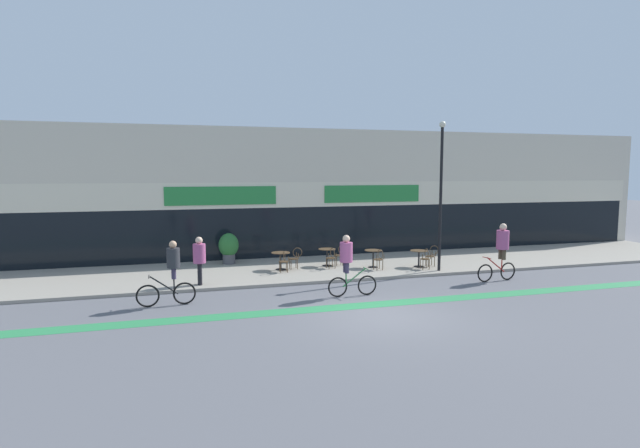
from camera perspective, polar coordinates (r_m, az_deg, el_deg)
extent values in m
plane|color=#5B5B60|center=(15.02, 7.29, -10.34)|extent=(120.00, 120.00, 0.00)
cube|color=gray|center=(21.66, -0.45, -5.06)|extent=(40.00, 5.50, 0.12)
cube|color=beige|center=(25.88, -3.35, 3.61)|extent=(40.00, 4.00, 6.28)
cube|color=black|center=(24.11, -2.26, -0.90)|extent=(38.80, 0.10, 2.40)
cube|color=beige|center=(23.98, -2.29, 3.38)|extent=(39.20, 0.14, 1.20)
cube|color=#237A38|center=(23.29, -11.19, 3.19)|extent=(5.04, 0.08, 0.84)
cube|color=#237A38|center=(25.09, 6.04, 3.46)|extent=(5.04, 0.08, 0.84)
cube|color=#2D844C|center=(16.09, 5.55, -9.20)|extent=(36.00, 0.70, 0.01)
cylinder|color=black|center=(21.09, -4.50, -5.18)|extent=(0.43, 0.43, 0.02)
cylinder|color=black|center=(21.02, -4.51, -4.27)|extent=(0.07, 0.07, 0.71)
cylinder|color=#4C3823|center=(20.96, -4.52, -3.29)|extent=(0.78, 0.78, 0.02)
cylinder|color=black|center=(21.84, 0.79, -4.77)|extent=(0.41, 0.41, 0.02)
cylinder|color=black|center=(21.78, 0.79, -3.86)|extent=(0.07, 0.07, 0.73)
cylinder|color=#4C3823|center=(21.72, 0.80, -2.88)|extent=(0.75, 0.75, 0.02)
cylinder|color=black|center=(21.63, 6.09, -4.91)|extent=(0.41, 0.41, 0.02)
cylinder|color=black|center=(21.57, 6.10, -4.00)|extent=(0.07, 0.07, 0.73)
cylinder|color=#4C3823|center=(21.50, 6.11, -3.01)|extent=(0.75, 0.75, 0.02)
cylinder|color=black|center=(22.05, 11.21, -4.78)|extent=(0.41, 0.41, 0.02)
cylinder|color=black|center=(21.99, 11.23, -3.93)|extent=(0.07, 0.07, 0.69)
cylinder|color=#4C3823|center=(21.93, 11.25, -3.01)|extent=(0.75, 0.75, 0.02)
cylinder|color=#4C3823|center=(20.48, -4.19, -4.31)|extent=(0.42, 0.42, 0.03)
cylinder|color=#4C3823|center=(20.64, -4.64, -4.87)|extent=(0.03, 0.03, 0.42)
cylinder|color=#4C3823|center=(20.68, -3.87, -4.84)|extent=(0.03, 0.03, 0.42)
cylinder|color=#4C3823|center=(20.36, -4.51, -5.01)|extent=(0.03, 0.03, 0.42)
cylinder|color=#4C3823|center=(20.41, -3.73, -4.98)|extent=(0.03, 0.03, 0.42)
torus|color=#4C3823|center=(20.27, -4.12, -3.66)|extent=(0.05, 0.41, 0.41)
cylinder|color=#4C3823|center=(20.27, -4.59, -4.06)|extent=(0.03, 0.03, 0.23)
cylinder|color=#4C3823|center=(20.32, -3.64, -4.02)|extent=(0.03, 0.03, 0.23)
cylinder|color=#4C3823|center=(21.13, -3.05, -3.98)|extent=(0.40, 0.40, 0.03)
cylinder|color=#4C3823|center=(21.00, -3.33, -4.67)|extent=(0.03, 0.03, 0.42)
cylinder|color=#4C3823|center=(21.27, -3.50, -4.53)|extent=(0.03, 0.03, 0.42)
cylinder|color=#4C3823|center=(21.07, -2.58, -4.63)|extent=(0.03, 0.03, 0.42)
cylinder|color=#4C3823|center=(21.33, -2.76, -4.50)|extent=(0.03, 0.03, 0.42)
torus|color=#4C3823|center=(21.12, -2.60, -3.26)|extent=(0.41, 0.03, 0.41)
cylinder|color=#4C3823|center=(20.98, -2.49, -3.70)|extent=(0.03, 0.03, 0.23)
cylinder|color=#4C3823|center=(21.31, -2.71, -3.55)|extent=(0.03, 0.03, 0.23)
cylinder|color=#4C3823|center=(21.25, 1.23, -3.92)|extent=(0.45, 0.45, 0.03)
cylinder|color=#4C3823|center=(21.36, 0.73, -4.48)|extent=(0.03, 0.03, 0.42)
cylinder|color=#4C3823|center=(21.47, 1.42, -4.42)|extent=(0.03, 0.03, 0.42)
cylinder|color=#4C3823|center=(21.11, 1.04, -4.60)|extent=(0.03, 0.03, 0.42)
cylinder|color=#4C3823|center=(21.23, 1.73, -4.55)|extent=(0.03, 0.03, 0.42)
torus|color=#4C3823|center=(21.06, 1.43, -3.29)|extent=(0.08, 0.41, 0.41)
cylinder|color=#4C3823|center=(21.01, 1.00, -3.68)|extent=(0.03, 0.03, 0.23)
cylinder|color=#4C3823|center=(21.15, 1.85, -3.62)|extent=(0.03, 0.03, 0.23)
cylinder|color=#4C3823|center=(21.94, 2.17, -3.61)|extent=(0.42, 0.42, 0.03)
cylinder|color=#4C3823|center=(21.80, 1.92, -4.27)|extent=(0.03, 0.03, 0.42)
cylinder|color=#4C3823|center=(22.07, 1.72, -4.14)|extent=(0.03, 0.03, 0.42)
cylinder|color=#4C3823|center=(21.88, 2.62, -4.23)|extent=(0.03, 0.03, 0.42)
cylinder|color=#4C3823|center=(22.15, 2.41, -4.11)|extent=(0.03, 0.03, 0.42)
torus|color=#4C3823|center=(21.94, 2.60, -2.91)|extent=(0.41, 0.04, 0.41)
cylinder|color=#4C3823|center=(21.80, 2.73, -3.33)|extent=(0.03, 0.03, 0.23)
cylinder|color=#4C3823|center=(22.12, 2.47, -3.19)|extent=(0.03, 0.03, 0.23)
cylinder|color=#4C3823|center=(21.05, 6.67, -4.05)|extent=(0.45, 0.45, 0.03)
cylinder|color=#4C3823|center=(21.14, 6.14, -4.62)|extent=(0.03, 0.03, 0.42)
cylinder|color=#4C3823|center=(21.28, 6.79, -4.56)|extent=(0.03, 0.03, 0.42)
cylinder|color=#4C3823|center=(20.91, 6.53, -4.75)|extent=(0.03, 0.03, 0.42)
cylinder|color=#4C3823|center=(21.05, 7.19, -4.68)|extent=(0.03, 0.03, 0.42)
torus|color=#4C3823|center=(20.87, 6.92, -3.41)|extent=(0.08, 0.41, 0.41)
cylinder|color=#4C3823|center=(20.80, 6.51, -3.81)|extent=(0.03, 0.03, 0.23)
cylinder|color=#4C3823|center=(20.98, 7.31, -3.74)|extent=(0.03, 0.03, 0.23)
cylinder|color=#4C3823|center=(21.50, 11.91, -3.93)|extent=(0.45, 0.45, 0.03)
cylinder|color=#4C3823|center=(21.62, 11.42, -4.47)|extent=(0.03, 0.03, 0.42)
cylinder|color=#4C3823|center=(21.72, 12.11, -4.44)|extent=(0.03, 0.03, 0.42)
cylinder|color=#4C3823|center=(21.36, 11.68, -4.60)|extent=(0.03, 0.03, 0.42)
cylinder|color=#4C3823|center=(21.46, 12.38, -4.57)|extent=(0.03, 0.03, 0.42)
torus|color=#4C3823|center=(21.30, 12.09, -3.31)|extent=(0.08, 0.41, 0.41)
cylinder|color=#4C3823|center=(21.26, 11.65, -3.69)|extent=(0.03, 0.03, 0.23)
cylinder|color=#4C3823|center=(21.38, 12.51, -3.65)|extent=(0.03, 0.03, 0.23)
cylinder|color=#4C3823|center=(22.24, 12.49, -3.62)|extent=(0.42, 0.42, 0.03)
cylinder|color=#4C3823|center=(22.09, 12.31, -4.27)|extent=(0.03, 0.03, 0.42)
cylinder|color=#4C3823|center=(22.34, 12.00, -4.15)|extent=(0.03, 0.03, 0.42)
cylinder|color=#4C3823|center=(22.21, 12.96, -4.23)|extent=(0.03, 0.03, 0.42)
cylinder|color=#4C3823|center=(22.46, 12.64, -4.11)|extent=(0.03, 0.03, 0.42)
torus|color=#4C3823|center=(22.27, 12.90, -2.93)|extent=(0.41, 0.05, 0.41)
cylinder|color=#4C3823|center=(22.14, 13.09, -3.34)|extent=(0.03, 0.03, 0.23)
cylinder|color=#4C3823|center=(22.44, 12.70, -3.20)|extent=(0.03, 0.03, 0.23)
cylinder|color=#4C4C51|center=(22.69, -10.37, -3.90)|extent=(0.55, 0.55, 0.47)
ellipsoid|color=#28662D|center=(22.59, -10.40, -2.38)|extent=(0.88, 0.88, 1.06)
cylinder|color=black|center=(21.05, 13.62, 2.74)|extent=(0.12, 0.12, 5.92)
sphere|color=beige|center=(21.10, 13.83, 11.00)|extent=(0.26, 0.26, 0.26)
torus|color=black|center=(17.28, 5.40, -6.97)|extent=(0.68, 0.06, 0.68)
torus|color=black|center=(16.94, 2.03, -7.22)|extent=(0.68, 0.06, 0.68)
cylinder|color=#2D753D|center=(17.05, 3.91, -6.14)|extent=(0.82, 0.05, 0.62)
cylinder|color=#2D753D|center=(16.97, 3.00, -6.37)|extent=(0.04, 0.04, 0.48)
cylinder|color=#2D753D|center=(17.14, 5.26, -5.09)|extent=(0.03, 0.48, 0.03)
cylinder|color=#382D47|center=(16.97, 2.91, -4.92)|extent=(0.15, 0.15, 0.37)
cylinder|color=#382D47|center=(16.81, 3.10, -5.02)|extent=(0.15, 0.15, 0.37)
cylinder|color=#A84C7F|center=(16.80, 3.01, -3.24)|extent=(0.44, 0.44, 0.67)
sphere|color=beige|center=(16.73, 3.02, -1.69)|extent=(0.25, 0.25, 0.25)
torus|color=black|center=(16.58, -19.09, -7.78)|extent=(0.72, 0.08, 0.72)
torus|color=black|center=(16.59, -15.23, -7.65)|extent=(0.72, 0.08, 0.72)
cylinder|color=black|center=(16.51, -17.38, -6.70)|extent=(0.86, 0.07, 0.64)
cylinder|color=black|center=(16.52, -16.33, -6.85)|extent=(0.04, 0.04, 0.50)
cylinder|color=black|center=(16.45, -18.97, -5.72)|extent=(0.04, 0.48, 0.03)
cylinder|color=#382D47|center=(16.36, -16.37, -5.46)|extent=(0.14, 0.14, 0.34)
cylinder|color=#382D47|center=(16.51, -16.39, -5.36)|extent=(0.14, 0.14, 0.34)
cylinder|color=#2D2D33|center=(16.35, -16.43, -3.75)|extent=(0.42, 0.42, 0.62)
sphere|color=tan|center=(16.28, -16.47, -2.26)|extent=(0.23, 0.23, 0.23)
torus|color=black|center=(20.18, 18.35, -5.35)|extent=(0.70, 0.11, 0.70)
torus|color=black|center=(20.87, 20.66, -5.06)|extent=(0.70, 0.11, 0.70)
cylinder|color=red|center=(20.44, 19.44, -4.40)|extent=(0.84, 0.11, 0.63)
cylinder|color=red|center=(20.63, 20.05, -4.48)|extent=(0.04, 0.04, 0.49)
cylinder|color=red|center=(20.11, 18.52, -3.68)|extent=(0.06, 0.48, 0.03)
cylinder|color=#4C3D2D|center=(20.49, 20.26, -3.30)|extent=(0.18, 0.18, 0.40)
cylinder|color=#4C3D2D|center=(20.63, 19.93, -3.23)|extent=(0.18, 0.18, 0.40)
cylinder|color=#A84C7F|center=(20.48, 20.16, -1.71)|extent=(0.51, 0.51, 0.73)
sphere|color=beige|center=(20.42, 20.21, -0.32)|extent=(0.27, 0.27, 0.27)
cylinder|color=black|center=(18.63, -13.56, -5.61)|extent=(0.16, 0.16, 0.80)
cylinder|color=black|center=(18.80, -13.58, -5.50)|extent=(0.16, 0.16, 0.80)
cylinder|color=#A84C7F|center=(18.58, -13.63, -3.30)|extent=(0.46, 0.46, 0.70)
sphere|color=beige|center=(18.51, -13.67, -1.84)|extent=(0.26, 0.26, 0.26)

